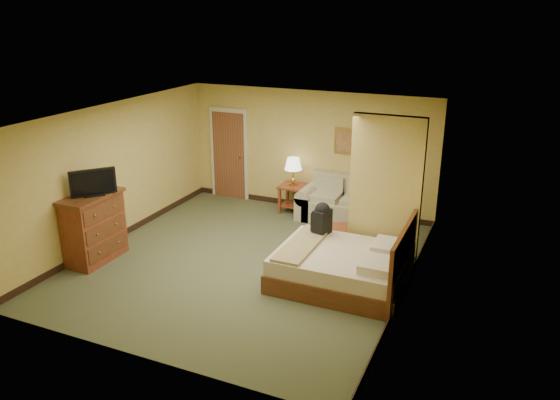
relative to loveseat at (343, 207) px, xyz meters
The scene contains 17 objects.
floor 2.75m from the loveseat, 109.66° to the right, with size 6.00×6.00×0.00m, color #4A5134.
ceiling 3.57m from the loveseat, 109.66° to the right, with size 6.00×6.00×0.00m, color white.
back_wall 1.42m from the loveseat, 155.25° to the left, with size 5.50×0.02×2.60m, color tan.
left_wall 4.59m from the loveseat, 144.94° to the right, with size 0.02×6.00×2.60m, color tan.
right_wall 3.31m from the loveseat, 54.61° to the right, with size 0.02×6.00×2.60m, color tan.
partition 2.29m from the loveseat, 53.32° to the right, with size 1.20×0.15×2.60m, color tan.
door 2.99m from the loveseat, behind, with size 0.94×0.16×2.10m.
baseboard 1.04m from the loveseat, 155.77° to the left, with size 5.50×0.02×0.12m, color black.
loveseat is the anchor object (origin of this frame).
side_table 1.16m from the loveseat, behind, with size 0.55×0.55×0.60m.
table_lamp 1.38m from the loveseat, behind, with size 0.37×0.37×0.61m.
coffee_table 1.56m from the loveseat, 71.25° to the right, with size 0.90×0.90×0.45m.
wall_picture 1.36m from the loveseat, 90.00° to the left, with size 0.71×0.04×0.55m.
dresser 4.92m from the loveseat, 133.74° to the right, with size 0.60×1.14×1.21m.
tv 4.97m from the loveseat, 132.88° to the right, with size 0.53×0.62×0.46m.
bed 2.82m from the loveseat, 71.48° to the right, with size 2.07×1.76×1.14m.
backpack 2.19m from the loveseat, 82.35° to the right, with size 0.28×0.37×0.57m.
Camera 1 is at (4.01, -7.69, 4.22)m, focal length 35.00 mm.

